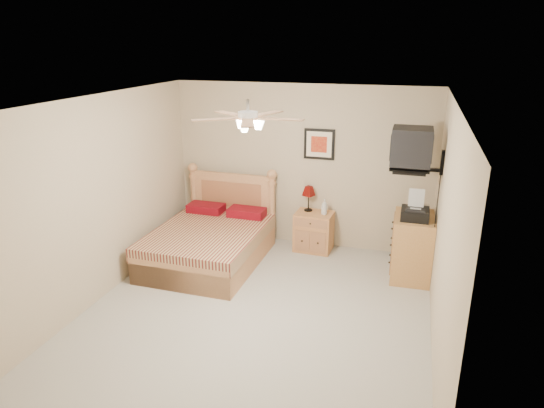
% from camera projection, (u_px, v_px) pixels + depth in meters
% --- Properties ---
extents(floor, '(4.50, 4.50, 0.00)m').
position_uv_depth(floor, '(257.00, 313.00, 5.80)').
color(floor, '#9E9A8F').
rests_on(floor, ground).
extents(ceiling, '(4.00, 4.50, 0.04)m').
position_uv_depth(ceiling, '(254.00, 101.00, 5.00)').
color(ceiling, white).
rests_on(ceiling, ground).
extents(wall_back, '(4.00, 0.04, 2.50)m').
position_uv_depth(wall_back, '(301.00, 167.00, 7.44)').
color(wall_back, tan).
rests_on(wall_back, ground).
extents(wall_front, '(4.00, 0.04, 2.50)m').
position_uv_depth(wall_front, '(153.00, 322.00, 3.36)').
color(wall_front, tan).
rests_on(wall_front, ground).
extents(wall_left, '(0.04, 4.50, 2.50)m').
position_uv_depth(wall_left, '(101.00, 199.00, 5.94)').
color(wall_left, tan).
rests_on(wall_left, ground).
extents(wall_right, '(0.04, 4.50, 2.50)m').
position_uv_depth(wall_right, '(444.00, 234.00, 4.86)').
color(wall_right, tan).
rests_on(wall_right, ground).
extents(bed, '(1.48, 1.92, 1.23)m').
position_uv_depth(bed, '(207.00, 223.00, 6.92)').
color(bed, '#B4754B').
rests_on(bed, ground).
extents(nightstand, '(0.58, 0.44, 0.60)m').
position_uv_depth(nightstand, '(314.00, 231.00, 7.45)').
color(nightstand, '#A66C3B').
rests_on(nightstand, ground).
extents(table_lamp, '(0.27, 0.27, 0.39)m').
position_uv_depth(table_lamp, '(309.00, 198.00, 7.40)').
color(table_lamp, '#580704').
rests_on(table_lamp, nightstand).
extents(lotion_bottle, '(0.10, 0.10, 0.24)m').
position_uv_depth(lotion_bottle, '(324.00, 207.00, 7.26)').
color(lotion_bottle, silver).
rests_on(lotion_bottle, nightstand).
extents(framed_picture, '(0.46, 0.04, 0.46)m').
position_uv_depth(framed_picture, '(319.00, 144.00, 7.23)').
color(framed_picture, black).
rests_on(framed_picture, wall_back).
extents(dresser, '(0.53, 0.75, 0.88)m').
position_uv_depth(dresser, '(412.00, 247.00, 6.57)').
color(dresser, '#AF7436').
rests_on(dresser, ground).
extents(fax_machine, '(0.36, 0.38, 0.38)m').
position_uv_depth(fax_machine, '(416.00, 206.00, 6.27)').
color(fax_machine, black).
rests_on(fax_machine, dresser).
extents(magazine_lower, '(0.25, 0.31, 0.03)m').
position_uv_depth(magazine_lower, '(412.00, 208.00, 6.71)').
color(magazine_lower, beige).
rests_on(magazine_lower, dresser).
extents(magazine_upper, '(0.22, 0.29, 0.02)m').
position_uv_depth(magazine_upper, '(414.00, 206.00, 6.70)').
color(magazine_upper, gray).
rests_on(magazine_upper, magazine_lower).
extents(wall_tv, '(0.56, 0.46, 0.58)m').
position_uv_depth(wall_tv, '(424.00, 150.00, 5.97)').
color(wall_tv, black).
rests_on(wall_tv, wall_right).
extents(ceiling_fan, '(1.14, 1.14, 0.28)m').
position_uv_depth(ceiling_fan, '(248.00, 118.00, 4.86)').
color(ceiling_fan, white).
rests_on(ceiling_fan, ceiling).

